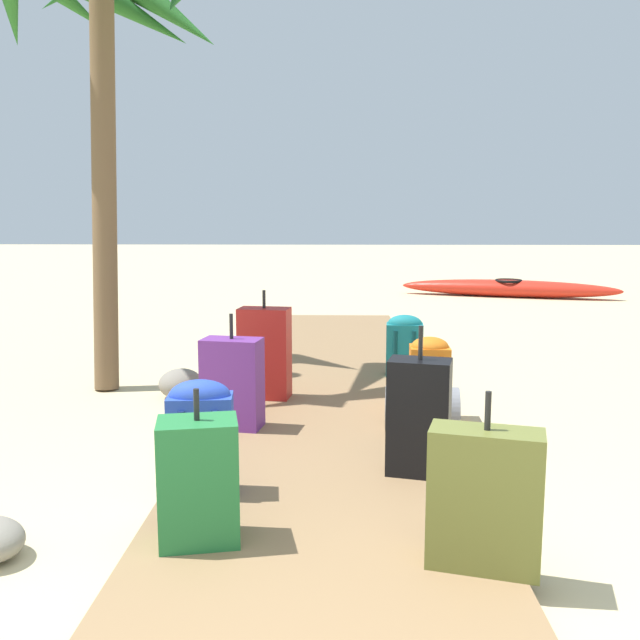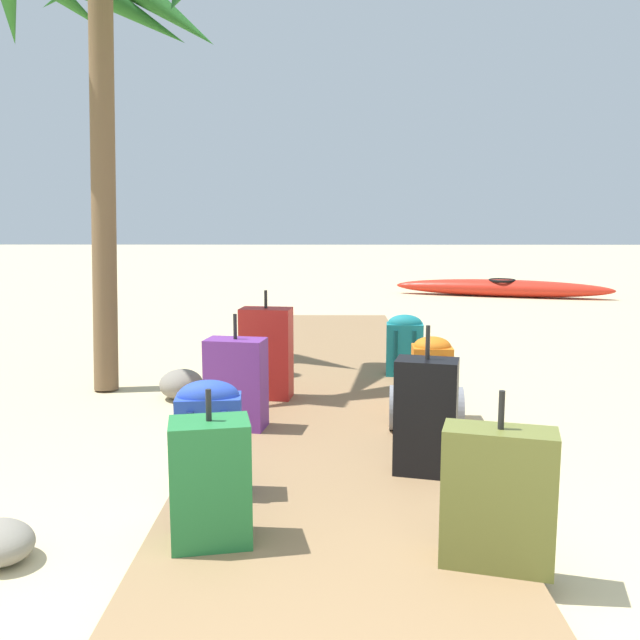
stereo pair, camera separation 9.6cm
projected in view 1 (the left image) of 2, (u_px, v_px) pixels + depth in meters
name	position (u px, v px, depth m)	size (l,w,h in m)	color
ground_plane	(327.00, 420.00, 4.92)	(60.00, 60.00, 0.00)	#CCB789
boardwalk	(328.00, 388.00, 5.70)	(1.61, 7.86, 0.08)	olive
backpack_teal	(404.00, 344.00, 5.93)	(0.33, 0.24, 0.53)	#197A7F
suitcase_olive	(485.00, 499.00, 2.68)	(0.47, 0.30, 0.71)	olive
suitcase_black	(419.00, 417.00, 3.66)	(0.37, 0.28, 0.81)	black
backpack_orange	(429.00, 371.00, 4.88)	(0.29, 0.27, 0.53)	orange
suitcase_purple	(232.00, 383.00, 4.46)	(0.41, 0.28, 0.75)	#6B2D84
backpack_blue	(201.00, 434.00, 3.39)	(0.33, 0.23, 0.58)	#2847B7
suitcase_green	(199.00, 481.00, 2.89)	(0.37, 0.29, 0.67)	#237538
suitcase_red	(265.00, 353.00, 5.20)	(0.40, 0.27, 0.82)	red
duffel_bag_grey	(422.00, 408.00, 4.41)	(0.49, 0.33, 0.40)	slate
palm_tree_near_left	(106.00, 1.00, 5.53)	(2.09, 2.31, 3.91)	brown
kayak	(508.00, 288.00, 12.39)	(3.85, 1.56, 0.32)	red
rock_left_mid	(181.00, 383.00, 5.52)	(0.35, 0.39, 0.23)	gray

